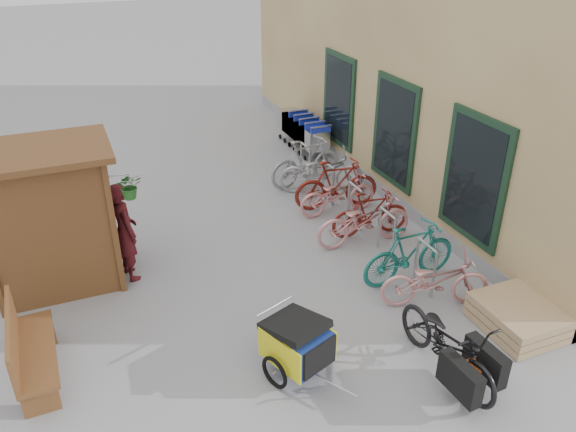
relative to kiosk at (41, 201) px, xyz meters
name	(u,v)px	position (x,y,z in m)	size (l,w,h in m)	color
ground	(295,322)	(3.28, -2.47, -1.55)	(80.00, 80.00, 0.00)	gray
building	(480,16)	(9.77, 2.03, 1.94)	(6.07, 13.00, 7.00)	tan
kiosk	(41,201)	(0.00, 0.00, 0.00)	(2.49, 1.65, 2.40)	brown
bike_rack	(355,202)	(5.58, -0.07, -1.04)	(0.05, 5.35, 0.86)	#A5A8AD
pallet_stack	(517,317)	(6.28, -3.87, -1.34)	(1.00, 1.20, 0.40)	tan
bench	(27,348)	(-0.41, -2.25, -1.02)	(0.54, 1.66, 1.04)	brown
shopping_carts	(302,129)	(6.28, 4.10, -0.95)	(0.57, 2.27, 1.03)	silver
child_trailer	(297,342)	(2.90, -3.43, -1.07)	(0.99, 1.51, 0.88)	navy
cargo_bike	(449,345)	(4.73, -4.24, -1.06)	(0.76, 1.92, 0.99)	black
person_kiosk	(125,231)	(1.16, -0.22, -0.68)	(0.64, 0.42, 1.75)	maroon
bike_0	(435,280)	(5.48, -2.88, -1.10)	(0.60, 1.72, 0.91)	#D58A8B
bike_1	(410,253)	(5.49, -2.15, -1.02)	(0.50, 1.78, 1.07)	#1B6E64
bike_2	(364,220)	(5.38, -0.79, -1.06)	(0.66, 1.88, 0.99)	#D58A8B
bike_3	(370,214)	(5.66, -0.55, -1.09)	(0.44, 1.55, 0.93)	maroon
bike_4	(338,194)	(5.50, 0.51, -1.11)	(0.59, 1.69, 0.89)	#D58A8B
bike_5	(337,184)	(5.58, 0.75, -1.01)	(0.51, 1.80, 1.08)	maroon
bike_6	(322,171)	(5.64, 1.58, -1.06)	(0.66, 1.89, 0.99)	#999A9E
bike_7	(306,162)	(5.48, 2.09, -1.00)	(0.52, 1.85, 1.11)	#999A9E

